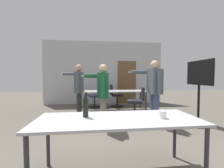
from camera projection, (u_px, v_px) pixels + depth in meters
name	position (u px, v px, depth m)	size (l,w,h in m)	color
back_wall	(105.00, 73.00, 7.18)	(5.63, 0.12, 2.96)	#BCBCC1
conference_table_near	(118.00, 123.00, 1.90)	(2.04, 0.80, 0.75)	#A8A8AD
conference_table_far	(115.00, 92.00, 5.66)	(2.30, 0.81, 0.75)	#A8A8AD
tv_screen	(199.00, 86.00, 3.93)	(0.44, 0.96, 1.71)	black
person_left_plaid	(154.00, 86.00, 4.00)	(0.79, 0.71, 1.72)	#3D4C75
person_right_polo	(103.00, 90.00, 3.75)	(0.74, 0.76, 1.59)	slate
person_center_tall	(79.00, 86.00, 4.51)	(0.74, 0.62, 1.65)	#28282D
office_chair_near_pushed	(137.00, 103.00, 4.89)	(0.59, 0.54, 0.94)	black
office_chair_far_right	(96.00, 97.00, 6.33)	(0.63, 0.59, 0.95)	black
office_chair_far_left	(115.00, 96.00, 6.41)	(0.56, 0.52, 0.96)	black
beer_bottle	(86.00, 105.00, 1.94)	(0.07, 0.07, 0.34)	black
drink_cup	(163.00, 114.00, 1.89)	(0.09, 0.09, 0.10)	silver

